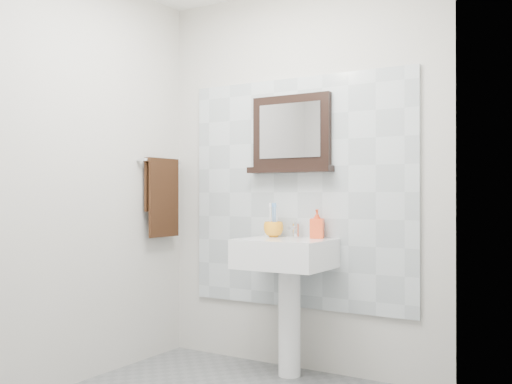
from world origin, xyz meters
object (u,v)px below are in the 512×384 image
soap_dispenser (317,224)px  hand_towel (162,191)px  framed_mirror (291,136)px  pedestal_sink (286,268)px  toothbrush_cup (273,229)px

soap_dispenser → hand_towel: 1.14m
soap_dispenser → hand_towel: bearing=171.8°
soap_dispenser → framed_mirror: (-0.20, 0.04, 0.57)m
pedestal_sink → toothbrush_cup: pedestal_sink is taller
pedestal_sink → toothbrush_cup: size_ratio=7.60×
soap_dispenser → hand_towel: size_ratio=0.33×
toothbrush_cup → framed_mirror: framed_mirror is taller
pedestal_sink → toothbrush_cup: (-0.15, 0.10, 0.23)m
toothbrush_cup → hand_towel: (-0.82, -0.14, 0.25)m
toothbrush_cup → framed_mirror: (0.09, 0.08, 0.61)m
pedestal_sink → framed_mirror: (-0.06, 0.19, 0.84)m
hand_towel → framed_mirror: bearing=13.8°
toothbrush_cup → soap_dispenser: 0.30m
toothbrush_cup → framed_mirror: 0.62m
pedestal_sink → soap_dispenser: soap_dispenser is taller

